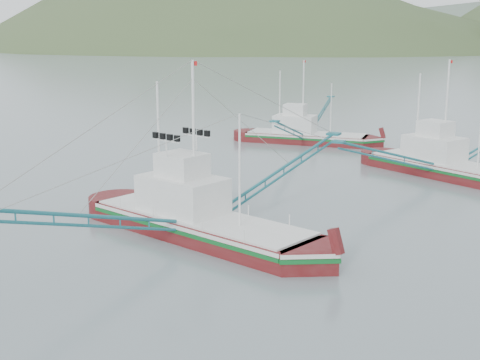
% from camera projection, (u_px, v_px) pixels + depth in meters
% --- Properties ---
extents(ground, '(1200.00, 1200.00, 0.00)m').
position_uv_depth(ground, '(198.00, 251.00, 40.45)').
color(ground, slate).
rests_on(ground, ground).
extents(main_boat, '(17.19, 29.42, 12.18)m').
position_uv_depth(main_boat, '(199.00, 202.00, 42.80)').
color(main_boat, '#530D0F').
rests_on(main_boat, ground).
extents(bg_boat_right, '(17.38, 26.12, 11.32)m').
position_uv_depth(bg_boat_right, '(447.00, 151.00, 60.31)').
color(bg_boat_right, '#530D0F').
rests_on(bg_boat_right, ground).
extents(bg_boat_far, '(14.44, 25.57, 10.38)m').
position_uv_depth(bg_boat_far, '(305.00, 131.00, 78.11)').
color(bg_boat_far, '#530D0F').
rests_on(bg_boat_far, ground).
extents(headland_left, '(448.00, 308.00, 210.00)m').
position_uv_depth(headland_left, '(222.00, 48.00, 432.71)').
color(headland_left, '#3B4F29').
rests_on(headland_left, ground).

